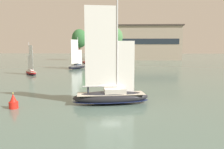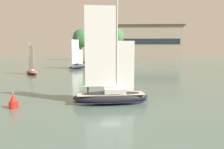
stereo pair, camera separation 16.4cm
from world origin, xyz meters
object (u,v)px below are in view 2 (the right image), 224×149
object	(u,v)px
tree_shore_center	(80,39)
sailboat_main	(111,95)
tree_shore_left	(116,37)
sailboat_moored_far_slip	(88,62)
channel_buoy	(13,102)
sailboat_moored_near_marina	(78,66)
sailboat_moored_mid_channel	(31,72)

from	to	relation	value
tree_shore_center	sailboat_main	world-z (taller)	tree_shore_center
tree_shore_left	sailboat_moored_far_slip	bearing A→B (deg)	-112.69
sailboat_main	tree_shore_center	bearing A→B (deg)	103.30
sailboat_main	sailboat_moored_far_slip	world-z (taller)	sailboat_main
sailboat_moored_far_slip	sailboat_main	bearing A→B (deg)	-78.38
sailboat_main	channel_buoy	size ratio (longest dim) A/B	7.00
sailboat_moored_near_marina	sailboat_moored_mid_channel	size ratio (longest dim) A/B	1.25
tree_shore_center	tree_shore_left	bearing A→B (deg)	2.29
sailboat_moored_far_slip	sailboat_moored_near_marina	bearing A→B (deg)	-91.27
sailboat_moored_near_marina	sailboat_moored_far_slip	distance (m)	18.99
tree_shore_center	channel_buoy	bearing A→B (deg)	-84.14
sailboat_moored_far_slip	tree_shore_left	bearing A→B (deg)	67.31
sailboat_moored_near_marina	tree_shore_center	bearing A→B (deg)	99.60
tree_shore_left	tree_shore_center	size ratio (longest dim) A/B	1.05
tree_shore_left	sailboat_moored_near_marina	world-z (taller)	tree_shore_left
tree_shore_left	sailboat_moored_near_marina	bearing A→B (deg)	-104.05
sailboat_moored_near_marina	channel_buoy	distance (m)	46.76
sailboat_moored_mid_channel	channel_buoy	world-z (taller)	sailboat_moored_mid_channel
sailboat_moored_far_slip	tree_shore_center	bearing A→B (deg)	107.43
tree_shore_center	sailboat_moored_far_slip	world-z (taller)	tree_shore_center
tree_shore_center	sailboat_moored_near_marina	xyz separation A→B (m)	(7.45, -44.04, -10.59)
tree_shore_center	sailboat_moored_far_slip	bearing A→B (deg)	-72.57
sailboat_moored_far_slip	channel_buoy	world-z (taller)	sailboat_moored_far_slip
sailboat_main	sailboat_moored_far_slip	bearing A→B (deg)	101.62
tree_shore_center	channel_buoy	distance (m)	91.86
tree_shore_left	sailboat_moored_far_slip	distance (m)	30.14
tree_shore_center	sailboat_moored_far_slip	distance (m)	28.35
channel_buoy	sailboat_moored_near_marina	bearing A→B (deg)	92.29
sailboat_main	sailboat_moored_far_slip	size ratio (longest dim) A/B	1.20
tree_shore_center	sailboat_moored_near_marina	world-z (taller)	tree_shore_center
tree_shore_left	channel_buoy	size ratio (longest dim) A/B	8.87
sailboat_main	channel_buoy	world-z (taller)	sailboat_main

